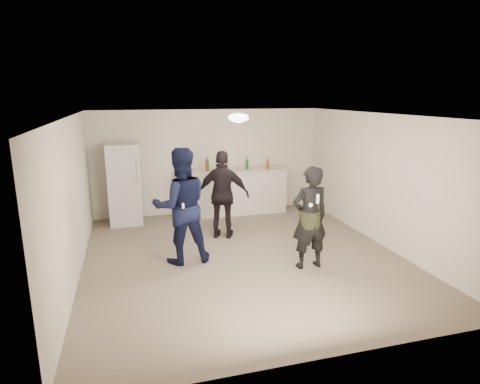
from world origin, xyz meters
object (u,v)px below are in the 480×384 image
object	(u,v)px
shaker	(225,167)
fridge	(124,184)
counter	(232,193)
spectator	(223,195)
man	(181,206)
woman	(310,218)

from	to	relation	value
shaker	fridge	bearing A→B (deg)	178.49
fridge	counter	bearing A→B (deg)	1.61
counter	shaker	bearing A→B (deg)	-148.04
counter	fridge	distance (m)	2.53
spectator	fridge	bearing A→B (deg)	-16.57
man	woman	size ratio (longest dim) A/B	1.15
fridge	man	bearing A→B (deg)	-69.55
counter	fridge	world-z (taller)	fridge
counter	spectator	world-z (taller)	spectator
man	spectator	size ratio (longest dim) A/B	1.12
spectator	man	bearing A→B (deg)	67.59
counter	spectator	distance (m)	1.73
fridge	shaker	bearing A→B (deg)	-1.51
fridge	woman	distance (m)	4.43
counter	man	world-z (taller)	man
woman	man	bearing A→B (deg)	-24.90
man	fridge	bearing A→B (deg)	-72.74
shaker	spectator	xyz separation A→B (m)	(-0.39, -1.45, -0.29)
shaker	woman	distance (m)	3.33
shaker	man	xyz separation A→B (m)	(-1.36, -2.44, -0.18)
counter	man	xyz separation A→B (m)	(-1.56, -2.57, 0.47)
fridge	shaker	size ratio (longest dim) A/B	10.59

